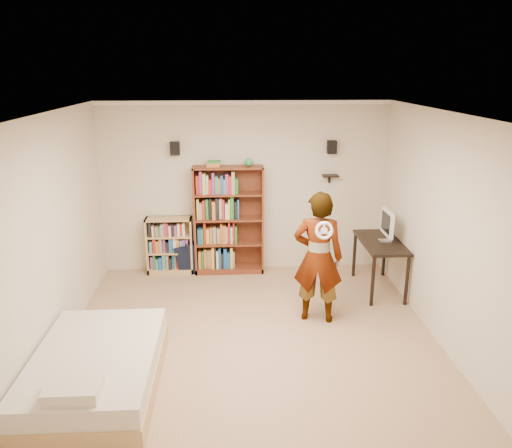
% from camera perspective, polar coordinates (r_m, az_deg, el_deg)
% --- Properties ---
extents(ground, '(4.50, 5.00, 0.01)m').
position_cam_1_polar(ground, '(6.09, -0.45, -13.90)').
color(ground, tan).
rests_on(ground, ground).
extents(room_shell, '(4.52, 5.02, 2.71)m').
position_cam_1_polar(room_shell, '(5.39, -0.49, 2.33)').
color(room_shell, beige).
rests_on(room_shell, ground).
extents(crown_molding, '(4.50, 5.00, 0.06)m').
position_cam_1_polar(crown_molding, '(5.23, -0.52, 12.00)').
color(crown_molding, white).
rests_on(crown_molding, room_shell).
extents(speaker_left, '(0.14, 0.12, 0.20)m').
position_cam_1_polar(speaker_left, '(7.73, -9.25, 8.52)').
color(speaker_left, black).
rests_on(speaker_left, room_shell).
extents(speaker_right, '(0.14, 0.12, 0.20)m').
position_cam_1_polar(speaker_right, '(7.85, 8.66, 8.68)').
color(speaker_right, black).
rests_on(speaker_right, room_shell).
extents(wall_shelf, '(0.25, 0.16, 0.02)m').
position_cam_1_polar(wall_shelf, '(7.94, 8.50, 5.48)').
color(wall_shelf, black).
rests_on(wall_shelf, room_shell).
extents(tall_bookshelf, '(1.09, 0.32, 1.72)m').
position_cam_1_polar(tall_bookshelf, '(7.88, -3.13, 0.40)').
color(tall_bookshelf, brown).
rests_on(tall_bookshelf, ground).
extents(low_bookshelf, '(0.73, 0.27, 0.91)m').
position_cam_1_polar(low_bookshelf, '(8.09, -9.82, -2.43)').
color(low_bookshelf, tan).
rests_on(low_bookshelf, ground).
extents(computer_desk, '(0.56, 1.12, 0.76)m').
position_cam_1_polar(computer_desk, '(7.59, 13.88, -4.62)').
color(computer_desk, black).
rests_on(computer_desk, ground).
extents(imac, '(0.16, 0.47, 0.46)m').
position_cam_1_polar(imac, '(7.40, 14.62, -0.22)').
color(imac, white).
rests_on(imac, computer_desk).
extents(daybed, '(1.22, 1.88, 0.55)m').
position_cam_1_polar(daybed, '(5.50, -17.82, -15.20)').
color(daybed, silver).
rests_on(daybed, ground).
extents(person, '(0.71, 0.54, 1.73)m').
position_cam_1_polar(person, '(6.39, 7.10, -3.81)').
color(person, black).
rests_on(person, ground).
extents(wii_wheel, '(0.22, 0.08, 0.22)m').
position_cam_1_polar(wii_wheel, '(5.94, 7.80, -0.74)').
color(wii_wheel, white).
rests_on(wii_wheel, person).
extents(navy_bag, '(0.37, 0.24, 0.50)m').
position_cam_1_polar(navy_bag, '(8.10, -7.84, -3.85)').
color(navy_bag, black).
rests_on(navy_bag, ground).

